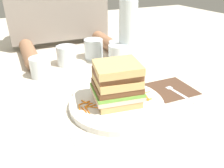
{
  "coord_description": "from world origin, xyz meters",
  "views": [
    {
      "loc": [
        -0.23,
        -0.48,
        0.34
      ],
      "look_at": [
        0.01,
        0.02,
        0.06
      ],
      "focal_mm": 35.9,
      "sensor_mm": 36.0,
      "label": 1
    }
  ],
  "objects_px": {
    "main_plate": "(117,104)",
    "fork": "(176,91)",
    "knife": "(65,122)",
    "napkin_dark": "(171,89)",
    "water_bottle": "(128,32)",
    "empty_tumbler_1": "(94,49)",
    "juice_glass": "(118,60)",
    "empty_tumbler_3": "(117,50)",
    "empty_tumbler_2": "(67,56)",
    "sandwich": "(117,83)",
    "empty_tumbler_0": "(41,67)"
  },
  "relations": [
    {
      "from": "water_bottle",
      "to": "empty_tumbler_2",
      "type": "height_order",
      "value": "water_bottle"
    },
    {
      "from": "napkin_dark",
      "to": "knife",
      "type": "relative_size",
      "value": 0.68
    },
    {
      "from": "napkin_dark",
      "to": "empty_tumbler_0",
      "type": "height_order",
      "value": "empty_tumbler_0"
    },
    {
      "from": "sandwich",
      "to": "empty_tumbler_0",
      "type": "height_order",
      "value": "sandwich"
    },
    {
      "from": "knife",
      "to": "water_bottle",
      "type": "height_order",
      "value": "water_bottle"
    },
    {
      "from": "juice_glass",
      "to": "empty_tumbler_1",
      "type": "relative_size",
      "value": 1.22
    },
    {
      "from": "main_plate",
      "to": "water_bottle",
      "type": "height_order",
      "value": "water_bottle"
    },
    {
      "from": "water_bottle",
      "to": "empty_tumbler_3",
      "type": "bearing_deg",
      "value": 85.16
    },
    {
      "from": "juice_glass",
      "to": "empty_tumbler_1",
      "type": "bearing_deg",
      "value": 100.53
    },
    {
      "from": "juice_glass",
      "to": "empty_tumbler_2",
      "type": "distance_m",
      "value": 0.21
    },
    {
      "from": "empty_tumbler_0",
      "to": "empty_tumbler_3",
      "type": "xyz_separation_m",
      "value": [
        0.33,
        0.06,
        0.0
      ]
    },
    {
      "from": "knife",
      "to": "empty_tumbler_3",
      "type": "xyz_separation_m",
      "value": [
        0.32,
        0.36,
        0.03
      ]
    },
    {
      "from": "empty_tumbler_1",
      "to": "juice_glass",
      "type": "bearing_deg",
      "value": -79.47
    },
    {
      "from": "fork",
      "to": "empty_tumbler_2",
      "type": "height_order",
      "value": "empty_tumbler_2"
    },
    {
      "from": "fork",
      "to": "sandwich",
      "type": "bearing_deg",
      "value": 178.78
    },
    {
      "from": "water_bottle",
      "to": "empty_tumbler_3",
      "type": "height_order",
      "value": "water_bottle"
    },
    {
      "from": "main_plate",
      "to": "empty_tumbler_3",
      "type": "distance_m",
      "value": 0.39
    },
    {
      "from": "knife",
      "to": "water_bottle",
      "type": "xyz_separation_m",
      "value": [
        0.31,
        0.25,
        0.14
      ]
    },
    {
      "from": "fork",
      "to": "knife",
      "type": "bearing_deg",
      "value": -178.94
    },
    {
      "from": "empty_tumbler_2",
      "to": "empty_tumbler_0",
      "type": "bearing_deg",
      "value": -148.06
    },
    {
      "from": "main_plate",
      "to": "fork",
      "type": "bearing_deg",
      "value": -1.35
    },
    {
      "from": "empty_tumbler_1",
      "to": "empty_tumbler_2",
      "type": "bearing_deg",
      "value": -168.23
    },
    {
      "from": "empty_tumbler_2",
      "to": "juice_glass",
      "type": "bearing_deg",
      "value": -42.29
    },
    {
      "from": "main_plate",
      "to": "knife",
      "type": "bearing_deg",
      "value": -175.66
    },
    {
      "from": "juice_glass",
      "to": "knife",
      "type": "bearing_deg",
      "value": -138.84
    },
    {
      "from": "empty_tumbler_3",
      "to": "knife",
      "type": "bearing_deg",
      "value": -131.91
    },
    {
      "from": "napkin_dark",
      "to": "empty_tumbler_3",
      "type": "bearing_deg",
      "value": 95.51
    },
    {
      "from": "napkin_dark",
      "to": "water_bottle",
      "type": "height_order",
      "value": "water_bottle"
    },
    {
      "from": "empty_tumbler_3",
      "to": "empty_tumbler_2",
      "type": "bearing_deg",
      "value": 176.43
    },
    {
      "from": "sandwich",
      "to": "napkin_dark",
      "type": "height_order",
      "value": "sandwich"
    },
    {
      "from": "water_bottle",
      "to": "empty_tumbler_0",
      "type": "relative_size",
      "value": 4.24
    },
    {
      "from": "napkin_dark",
      "to": "empty_tumbler_1",
      "type": "xyz_separation_m",
      "value": [
        -0.12,
        0.37,
        0.04
      ]
    },
    {
      "from": "main_plate",
      "to": "napkin_dark",
      "type": "relative_size",
      "value": 1.92
    },
    {
      "from": "fork",
      "to": "empty_tumbler_2",
      "type": "bearing_deg",
      "value": 124.07
    },
    {
      "from": "juice_glass",
      "to": "empty_tumbler_0",
      "type": "height_order",
      "value": "juice_glass"
    },
    {
      "from": "juice_glass",
      "to": "empty_tumbler_1",
      "type": "xyz_separation_m",
      "value": [
        -0.03,
        0.17,
        -0.0
      ]
    },
    {
      "from": "fork",
      "to": "water_bottle",
      "type": "relative_size",
      "value": 0.55
    },
    {
      "from": "empty_tumbler_0",
      "to": "empty_tumbler_2",
      "type": "xyz_separation_m",
      "value": [
        0.11,
        0.07,
        0.0
      ]
    },
    {
      "from": "sandwich",
      "to": "empty_tumbler_1",
      "type": "height_order",
      "value": "sandwich"
    },
    {
      "from": "napkin_dark",
      "to": "water_bottle",
      "type": "xyz_separation_m",
      "value": [
        -0.04,
        0.22,
        0.14
      ]
    },
    {
      "from": "fork",
      "to": "empty_tumbler_0",
      "type": "relative_size",
      "value": 2.32
    },
    {
      "from": "juice_glass",
      "to": "water_bottle",
      "type": "xyz_separation_m",
      "value": [
        0.05,
        0.02,
        0.1
      ]
    },
    {
      "from": "knife",
      "to": "empty_tumbler_2",
      "type": "height_order",
      "value": "empty_tumbler_2"
    },
    {
      "from": "knife",
      "to": "water_bottle",
      "type": "bearing_deg",
      "value": 38.47
    },
    {
      "from": "knife",
      "to": "empty_tumbler_1",
      "type": "xyz_separation_m",
      "value": [
        0.23,
        0.4,
        0.04
      ]
    },
    {
      "from": "sandwich",
      "to": "juice_glass",
      "type": "xyz_separation_m",
      "value": [
        0.11,
        0.22,
        -0.03
      ]
    },
    {
      "from": "napkin_dark",
      "to": "empty_tumbler_0",
      "type": "xyz_separation_m",
      "value": [
        -0.36,
        0.27,
        0.03
      ]
    },
    {
      "from": "empty_tumbler_1",
      "to": "empty_tumbler_3",
      "type": "xyz_separation_m",
      "value": [
        0.09,
        -0.04,
        -0.0
      ]
    },
    {
      "from": "empty_tumbler_0",
      "to": "main_plate",
      "type": "bearing_deg",
      "value": -62.1
    },
    {
      "from": "empty_tumbler_0",
      "to": "empty_tumbler_1",
      "type": "relative_size",
      "value": 0.87
    }
  ]
}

